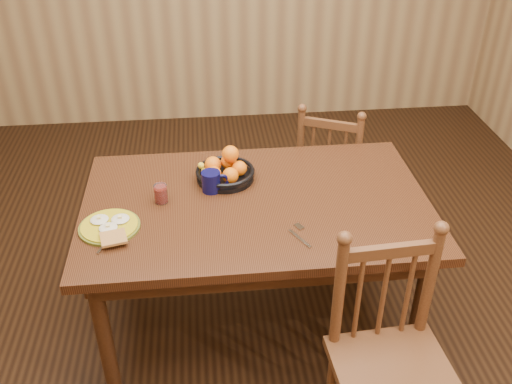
{
  "coord_description": "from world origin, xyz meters",
  "views": [
    {
      "loc": [
        -0.23,
        -2.18,
        2.22
      ],
      "look_at": [
        0.0,
        0.0,
        0.8
      ],
      "focal_mm": 40.0,
      "sensor_mm": 36.0,
      "label": 1
    }
  ],
  "objects": [
    {
      "name": "fruit_bowl",
      "position": [
        -0.13,
        0.21,
        0.8
      ],
      "size": [
        0.29,
        0.29,
        0.17
      ],
      "color": "black",
      "rests_on": "dining_table"
    },
    {
      "name": "chair_far",
      "position": [
        0.53,
        0.73,
        0.43
      ],
      "size": [
        0.53,
        0.52,
        0.89
      ],
      "rotation": [
        0.0,
        0.0,
        2.72
      ],
      "color": "#432414",
      "rests_on": "ground"
    },
    {
      "name": "dining_table",
      "position": [
        0.0,
        0.0,
        0.67
      ],
      "size": [
        1.6,
        1.0,
        0.75
      ],
      "color": "black",
      "rests_on": "ground"
    },
    {
      "name": "fork",
      "position": [
        0.16,
        -0.28,
        0.75
      ],
      "size": [
        0.08,
        0.18,
        0.0
      ],
      "rotation": [
        0.0,
        0.0,
        0.49
      ],
      "color": "silver",
      "rests_on": "dining_table"
    },
    {
      "name": "breakfast_plate",
      "position": [
        -0.65,
        -0.15,
        0.76
      ],
      "size": [
        0.26,
        0.3,
        0.04
      ],
      "color": "#59601E",
      "rests_on": "dining_table"
    },
    {
      "name": "coffee_mug",
      "position": [
        -0.2,
        0.11,
        0.8
      ],
      "size": [
        0.13,
        0.09,
        0.1
      ],
      "color": "#0A0936",
      "rests_on": "dining_table"
    },
    {
      "name": "room",
      "position": [
        0.0,
        0.0,
        1.35
      ],
      "size": [
        4.52,
        5.02,
        2.72
      ],
      "color": "black",
      "rests_on": "ground"
    },
    {
      "name": "chair_near",
      "position": [
        0.44,
        -0.75,
        0.48
      ],
      "size": [
        0.47,
        0.45,
        0.98
      ],
      "rotation": [
        0.0,
        0.0,
        0.06
      ],
      "color": "#432414",
      "rests_on": "ground"
    },
    {
      "name": "spoon",
      "position": [
        -0.67,
        -0.21,
        0.75
      ],
      "size": [
        0.06,
        0.16,
        0.01
      ],
      "rotation": [
        0.0,
        0.0,
        -0.36
      ],
      "color": "silver",
      "rests_on": "dining_table"
    },
    {
      "name": "juice_glass",
      "position": [
        -0.43,
        0.04,
        0.79
      ],
      "size": [
        0.06,
        0.06,
        0.09
      ],
      "color": "silver",
      "rests_on": "dining_table"
    }
  ]
}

